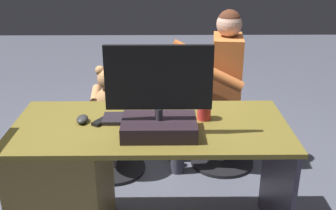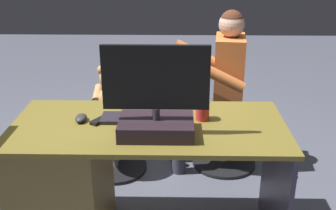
{
  "view_description": "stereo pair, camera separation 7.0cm",
  "coord_description": "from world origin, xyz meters",
  "px_view_note": "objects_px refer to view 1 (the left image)",
  "views": [
    {
      "loc": [
        -0.07,
        2.29,
        1.62
      ],
      "look_at": [
        -0.1,
        -0.01,
        0.68
      ],
      "focal_mm": 43.85,
      "sensor_mm": 36.0,
      "label": 1
    },
    {
      "loc": [
        -0.14,
        2.29,
        1.62
      ],
      "look_at": [
        -0.1,
        -0.01,
        0.68
      ],
      "focal_mm": 43.85,
      "sensor_mm": 36.0,
      "label": 2
    }
  ],
  "objects_px": {
    "computer_mouse": "(82,119)",
    "office_chair_teddy": "(112,138)",
    "desk": "(83,179)",
    "keyboard": "(142,118)",
    "monitor": "(159,109)",
    "visitor_chair": "(223,133)",
    "tv_remote": "(104,120)",
    "cup": "(204,110)",
    "person": "(215,80)",
    "teddy_bear": "(110,94)"
  },
  "relations": [
    {
      "from": "desk",
      "to": "teddy_bear",
      "type": "xyz_separation_m",
      "value": [
        -0.07,
        -0.76,
        0.22
      ]
    },
    {
      "from": "desk",
      "to": "keyboard",
      "type": "relative_size",
      "value": 3.43
    },
    {
      "from": "desk",
      "to": "person",
      "type": "xyz_separation_m",
      "value": [
        -0.82,
        -0.83,
        0.3
      ]
    },
    {
      "from": "office_chair_teddy",
      "to": "person",
      "type": "height_order",
      "value": "person"
    },
    {
      "from": "tv_remote",
      "to": "visitor_chair",
      "type": "distance_m",
      "value": 1.2
    },
    {
      "from": "computer_mouse",
      "to": "office_chair_teddy",
      "type": "height_order",
      "value": "computer_mouse"
    },
    {
      "from": "cup",
      "to": "teddy_bear",
      "type": "height_order",
      "value": "cup"
    },
    {
      "from": "teddy_bear",
      "to": "person",
      "type": "bearing_deg",
      "value": -174.67
    },
    {
      "from": "keyboard",
      "to": "office_chair_teddy",
      "type": "xyz_separation_m",
      "value": [
        0.27,
        -0.69,
        -0.47
      ]
    },
    {
      "from": "keyboard",
      "to": "tv_remote",
      "type": "relative_size",
      "value": 2.8
    },
    {
      "from": "monitor",
      "to": "computer_mouse",
      "type": "bearing_deg",
      "value": -19.53
    },
    {
      "from": "computer_mouse",
      "to": "tv_remote",
      "type": "distance_m",
      "value": 0.11
    },
    {
      "from": "computer_mouse",
      "to": "person",
      "type": "xyz_separation_m",
      "value": [
        -0.8,
        -0.79,
        -0.06
      ]
    },
    {
      "from": "office_chair_teddy",
      "to": "person",
      "type": "relative_size",
      "value": 0.4
    },
    {
      "from": "teddy_bear",
      "to": "desk",
      "type": "bearing_deg",
      "value": 84.75
    },
    {
      "from": "tv_remote",
      "to": "teddy_bear",
      "type": "bearing_deg",
      "value": -52.39
    },
    {
      "from": "desk",
      "to": "person",
      "type": "bearing_deg",
      "value": -134.69
    },
    {
      "from": "cup",
      "to": "tv_remote",
      "type": "relative_size",
      "value": 0.73
    },
    {
      "from": "visitor_chair",
      "to": "computer_mouse",
      "type": "bearing_deg",
      "value": 42.49
    },
    {
      "from": "desk",
      "to": "tv_remote",
      "type": "xyz_separation_m",
      "value": [
        -0.13,
        -0.04,
        0.34
      ]
    },
    {
      "from": "desk",
      "to": "cup",
      "type": "distance_m",
      "value": 0.77
    },
    {
      "from": "monitor",
      "to": "visitor_chair",
      "type": "distance_m",
      "value": 1.21
    },
    {
      "from": "keyboard",
      "to": "person",
      "type": "height_order",
      "value": "person"
    },
    {
      "from": "cup",
      "to": "visitor_chair",
      "type": "relative_size",
      "value": 0.23
    },
    {
      "from": "desk",
      "to": "computer_mouse",
      "type": "height_order",
      "value": "computer_mouse"
    },
    {
      "from": "computer_mouse",
      "to": "cup",
      "type": "height_order",
      "value": "cup"
    },
    {
      "from": "monitor",
      "to": "tv_remote",
      "type": "relative_size",
      "value": 3.41
    },
    {
      "from": "keyboard",
      "to": "visitor_chair",
      "type": "distance_m",
      "value": 1.07
    },
    {
      "from": "desk",
      "to": "monitor",
      "type": "xyz_separation_m",
      "value": [
        -0.43,
        0.11,
        0.47
      ]
    },
    {
      "from": "cup",
      "to": "person",
      "type": "distance_m",
      "value": 0.78
    },
    {
      "from": "monitor",
      "to": "computer_mouse",
      "type": "xyz_separation_m",
      "value": [
        0.41,
        -0.14,
        -0.12
      ]
    },
    {
      "from": "keyboard",
      "to": "teddy_bear",
      "type": "relative_size",
      "value": 1.12
    },
    {
      "from": "computer_mouse",
      "to": "person",
      "type": "relative_size",
      "value": 0.08
    },
    {
      "from": "computer_mouse",
      "to": "office_chair_teddy",
      "type": "xyz_separation_m",
      "value": [
        -0.05,
        -0.71,
        -0.47
      ]
    },
    {
      "from": "teddy_bear",
      "to": "cup",
      "type": "bearing_deg",
      "value": 130.73
    },
    {
      "from": "desk",
      "to": "office_chair_teddy",
      "type": "height_order",
      "value": "desk"
    },
    {
      "from": "tv_remote",
      "to": "person",
      "type": "distance_m",
      "value": 1.04
    },
    {
      "from": "person",
      "to": "visitor_chair",
      "type": "bearing_deg",
      "value": -173.62
    },
    {
      "from": "keyboard",
      "to": "tv_remote",
      "type": "distance_m",
      "value": 0.2
    },
    {
      "from": "office_chair_teddy",
      "to": "visitor_chair",
      "type": "bearing_deg",
      "value": -173.62
    },
    {
      "from": "visitor_chair",
      "to": "person",
      "type": "bearing_deg",
      "value": 6.38
    },
    {
      "from": "computer_mouse",
      "to": "cup",
      "type": "distance_m",
      "value": 0.65
    },
    {
      "from": "keyboard",
      "to": "person",
      "type": "relative_size",
      "value": 0.36
    },
    {
      "from": "cup",
      "to": "person",
      "type": "relative_size",
      "value": 0.09
    },
    {
      "from": "keyboard",
      "to": "computer_mouse",
      "type": "distance_m",
      "value": 0.32
    },
    {
      "from": "monitor",
      "to": "teddy_bear",
      "type": "bearing_deg",
      "value": -67.67
    },
    {
      "from": "tv_remote",
      "to": "teddy_bear",
      "type": "xyz_separation_m",
      "value": [
        0.06,
        -0.72,
        -0.12
      ]
    },
    {
      "from": "person",
      "to": "keyboard",
      "type": "bearing_deg",
      "value": 58.04
    },
    {
      "from": "cup",
      "to": "computer_mouse",
      "type": "bearing_deg",
      "value": 2.99
    },
    {
      "from": "monitor",
      "to": "teddy_bear",
      "type": "distance_m",
      "value": 0.97
    }
  ]
}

